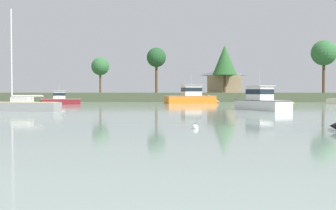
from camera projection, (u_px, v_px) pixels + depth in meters
far_shore_bank at (160, 96)px, 111.42m from camera, size 239.72×47.06×1.90m
cruiser_white at (258, 104)px, 48.98m from camera, size 6.15×8.70×5.27m
sailboat_grey at (18, 109)px, 45.20m from camera, size 8.94×2.91×11.62m
cruiser_maroon at (57, 101)px, 71.16m from camera, size 7.57×4.47×4.36m
cruiser_orange at (195, 99)px, 77.19m from camera, size 10.82×6.34×6.32m
mooring_buoy_yellow at (293, 103)px, 78.96m from camera, size 0.34×0.34×0.39m
mooring_buoy_white at (195, 128)px, 23.87m from camera, size 0.37×0.37×0.42m
shore_tree_inland_c at (324, 53)px, 98.49m from camera, size 5.90×5.90×12.27m
shore_tree_far_left at (156, 58)px, 101.02m from camera, size 4.65×4.65×10.79m
shore_tree_center at (225, 60)px, 106.87m from camera, size 6.17×6.17×12.02m
shore_tree_left_mid at (100, 67)px, 102.27m from camera, size 4.30×4.30×8.54m
cottage_near_water at (224, 80)px, 113.49m from camera, size 9.31×8.00×6.55m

